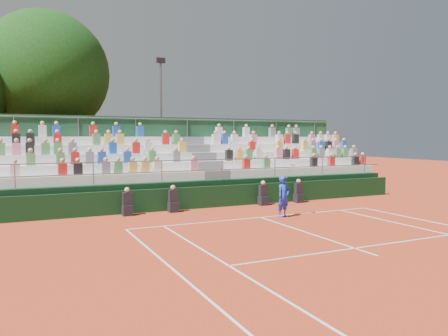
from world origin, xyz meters
name	(u,v)px	position (x,y,z in m)	size (l,w,h in m)	color
ground	(261,217)	(0.00, 0.00, 0.00)	(90.00, 90.00, 0.00)	#B63C1E
courtside_wall	(227,196)	(0.00, 3.20, 0.50)	(20.00, 0.15, 1.00)	black
line_officials	(220,198)	(-0.53, 2.75, 0.48)	(8.98, 0.40, 1.19)	black
grandstand	(201,178)	(0.01, 6.44, 1.08)	(20.00, 5.20, 4.40)	black
tennis_player	(283,197)	(0.85, -0.36, 0.85)	(0.88, 0.56, 2.22)	blue
tree_east	(46,74)	(-7.26, 12.68, 6.98)	(7.32, 7.32, 10.65)	#362213
floodlight_mast	(161,112)	(0.14, 13.92, 5.03)	(0.60, 0.25, 8.69)	gray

